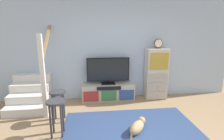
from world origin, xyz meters
name	(u,v)px	position (x,y,z in m)	size (l,w,h in m)	color
back_wall	(118,49)	(0.00, 2.46, 1.35)	(6.40, 0.12, 2.70)	#A8BCD1
area_rug	(132,132)	(0.00, 0.60, 0.01)	(2.60, 1.80, 0.01)	navy
media_console	(108,92)	(-0.30, 2.19, 0.22)	(1.40, 0.38, 0.45)	#BCB29E
television	(108,70)	(-0.30, 2.22, 0.83)	(1.12, 0.22, 0.71)	black
side_cabinet	(156,74)	(1.01, 2.20, 0.69)	(0.58, 0.38, 1.38)	beige
desk_clock	(158,44)	(1.02, 2.19, 1.51)	(0.23, 0.08, 0.25)	#4C3823
staircase	(33,89)	(-2.24, 2.20, 0.37)	(1.00, 1.36, 2.20)	silver
bar_stool_near	(56,110)	(-1.37, 0.66, 0.50)	(0.34, 0.34, 0.67)	#333338
bar_stool_far	(58,99)	(-1.43, 1.19, 0.49)	(0.34, 0.34, 0.65)	#333338
dog	(138,127)	(0.10, 0.58, 0.12)	(0.43, 0.47, 0.23)	tan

